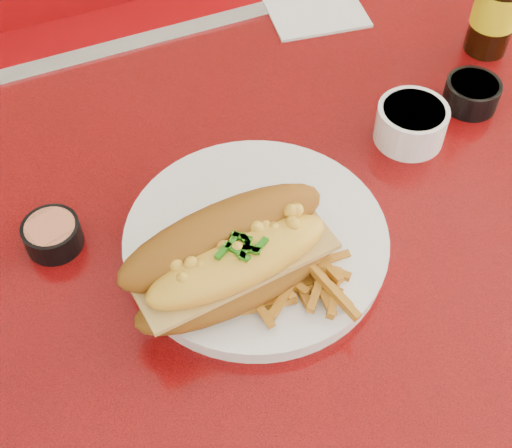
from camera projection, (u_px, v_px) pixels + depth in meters
name	position (u px, v px, depth m)	size (l,w,h in m)	color
diner_table	(386.00, 292.00, 0.91)	(1.23, 0.83, 0.77)	red
booth_bench_far	(186.00, 93.00, 1.62)	(1.20, 0.51, 0.90)	#9D0A0E
dinner_plate	(256.00, 241.00, 0.74)	(0.30, 0.30, 0.02)	white
mac_hoagie	(233.00, 258.00, 0.67)	(0.22, 0.13, 0.10)	#915617
fries_pile	(292.00, 276.00, 0.69)	(0.10, 0.09, 0.03)	orange
fork	(312.00, 238.00, 0.73)	(0.02, 0.15, 0.00)	silver
gravy_ramekin	(411.00, 123.00, 0.83)	(0.10, 0.10, 0.05)	white
sauce_cup_left	(52.00, 234.00, 0.74)	(0.07, 0.07, 0.03)	black
sauce_cup_right	(472.00, 93.00, 0.87)	(0.08, 0.08, 0.03)	black
paper_napkin	(313.00, 6.00, 1.01)	(0.13, 0.13, 0.00)	white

